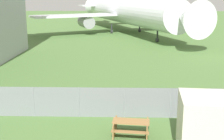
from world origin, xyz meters
TOP-DOWN VIEW (x-y plane):
  - perimeter_fence at (0.00, 9.68)m, footprint 56.07×0.07m
  - airplane at (1.10, 47.84)m, footprint 31.81×40.03m
  - portable_cabin at (4.04, 5.72)m, footprint 3.62×2.68m
  - picnic_bench_open_grass at (0.30, 7.37)m, footprint 1.93×1.58m

SIDE VIEW (x-z plane):
  - picnic_bench_open_grass at x=0.30m, z-range 0.10..0.86m
  - perimeter_fence at x=0.00m, z-range 0.00..1.73m
  - portable_cabin at x=4.04m, z-range 0.00..2.56m
  - airplane at x=1.10m, z-range -2.59..10.30m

